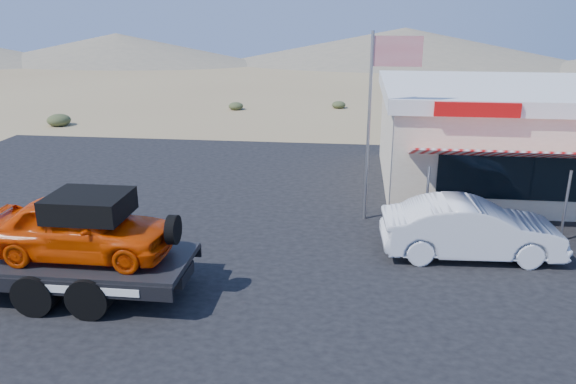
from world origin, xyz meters
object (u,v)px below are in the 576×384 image
object	(u,v)px
tow_truck	(3,232)
white_sedan	(471,229)
jerky_store	(517,135)
flagpole	(377,106)

from	to	relation	value
tow_truck	white_sedan	world-z (taller)	tow_truck
jerky_store	tow_truck	bearing A→B (deg)	-144.55
tow_truck	jerky_store	size ratio (longest dim) A/B	0.82
jerky_store	flagpole	xyz separation A→B (m)	(-5.57, -4.47, 1.77)
white_sedan	jerky_store	distance (m)	7.71
tow_truck	flagpole	distance (m)	11.00
white_sedan	jerky_store	world-z (taller)	jerky_store
jerky_store	flagpole	size ratio (longest dim) A/B	1.73
white_sedan	flagpole	size ratio (longest dim) A/B	0.82
white_sedan	flagpole	bearing A→B (deg)	42.90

